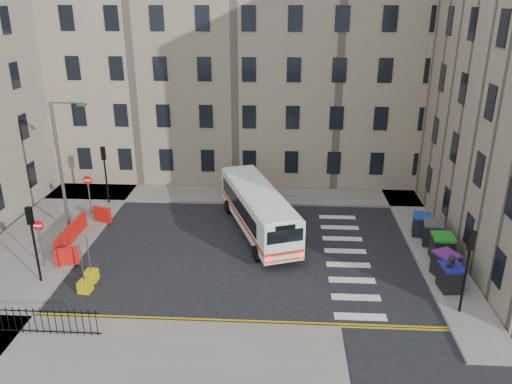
# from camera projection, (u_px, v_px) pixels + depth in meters

# --- Properties ---
(ground) EXTENTS (120.00, 120.00, 0.00)m
(ground) POSITION_uv_depth(u_px,v_px,m) (276.00, 253.00, 28.74)
(ground) COLOR black
(ground) RESTS_ON ground
(pavement_north) EXTENTS (36.00, 3.20, 0.15)m
(pavement_north) POSITION_uv_depth(u_px,v_px,m) (198.00, 194.00, 37.03)
(pavement_north) COLOR slate
(pavement_north) RESTS_ON ground
(pavement_east) EXTENTS (2.40, 26.00, 0.15)m
(pavement_east) POSITION_uv_depth(u_px,v_px,m) (418.00, 226.00, 31.95)
(pavement_east) COLOR slate
(pavement_east) RESTS_ON ground
(pavement_west) EXTENTS (6.00, 22.00, 0.15)m
(pavement_west) POSITION_uv_depth(u_px,v_px,m) (47.00, 237.00, 30.39)
(pavement_west) COLOR slate
(pavement_west) RESTS_ON ground
(pavement_sw) EXTENTS (20.00, 6.00, 0.15)m
(pavement_sw) POSITION_uv_depth(u_px,v_px,m) (95.00, 366.00, 19.78)
(pavement_sw) COLOR slate
(pavement_sw) RESTS_ON ground
(terrace_north) EXTENTS (38.30, 10.80, 17.20)m
(terrace_north) POSITION_uv_depth(u_px,v_px,m) (195.00, 65.00, 40.40)
(terrace_north) COLOR gray
(terrace_north) RESTS_ON ground
(traffic_light_east) EXTENTS (0.28, 0.22, 4.10)m
(traffic_light_east) POSITION_uv_depth(u_px,v_px,m) (468.00, 259.00, 22.12)
(traffic_light_east) COLOR black
(traffic_light_east) RESTS_ON pavement_east
(traffic_light_nw) EXTENTS (0.28, 0.22, 4.10)m
(traffic_light_nw) POSITION_uv_depth(u_px,v_px,m) (105.00, 166.00, 34.38)
(traffic_light_nw) COLOR black
(traffic_light_nw) RESTS_ON pavement_west
(traffic_light_sw) EXTENTS (0.28, 0.22, 4.10)m
(traffic_light_sw) POSITION_uv_depth(u_px,v_px,m) (33.00, 233.00, 24.62)
(traffic_light_sw) COLOR black
(traffic_light_sw) RESTS_ON pavement_west
(streetlamp) EXTENTS (0.50, 0.22, 8.14)m
(streetlamp) POSITION_uv_depth(u_px,v_px,m) (60.00, 166.00, 29.72)
(streetlamp) COLOR #595B5E
(streetlamp) RESTS_ON pavement_west
(no_entry_north) EXTENTS (0.60, 0.08, 3.00)m
(no_entry_north) POSITION_uv_depth(u_px,v_px,m) (88.00, 187.00, 32.84)
(no_entry_north) COLOR #595B5E
(no_entry_north) RESTS_ON pavement_west
(no_entry_south) EXTENTS (0.60, 0.08, 3.00)m
(no_entry_south) POSITION_uv_depth(u_px,v_px,m) (39.00, 234.00, 26.33)
(no_entry_south) COLOR #595B5E
(no_entry_south) RESTS_ON pavement_west
(roadworks_barriers) EXTENTS (1.66, 6.26, 1.00)m
(roadworks_barriers) POSITION_uv_depth(u_px,v_px,m) (77.00, 233.00, 29.60)
(roadworks_barriers) COLOR red
(roadworks_barriers) RESTS_ON pavement_west
(iron_railings) EXTENTS (7.80, 0.04, 1.20)m
(iron_railings) POSITION_uv_depth(u_px,v_px,m) (11.00, 320.00, 21.44)
(iron_railings) COLOR black
(iron_railings) RESTS_ON pavement_sw
(bus) EXTENTS (5.51, 10.19, 2.73)m
(bus) POSITION_uv_depth(u_px,v_px,m) (258.00, 208.00, 30.76)
(bus) COLOR white
(bus) RESTS_ON ground
(wheelie_bin_a) EXTENTS (1.14, 1.28, 1.32)m
(wheelie_bin_a) POSITION_uv_depth(u_px,v_px,m) (451.00, 277.00, 24.62)
(wheelie_bin_a) COLOR black
(wheelie_bin_a) RESTS_ON pavement_east
(wheelie_bin_b) EXTENTS (1.44, 1.51, 1.32)m
(wheelie_bin_b) POSITION_uv_depth(u_px,v_px,m) (445.00, 264.00, 25.85)
(wheelie_bin_b) COLOR black
(wheelie_bin_b) RESTS_ON pavement_east
(wheelie_bin_c) EXTENTS (1.21, 1.38, 1.46)m
(wheelie_bin_c) POSITION_uv_depth(u_px,v_px,m) (442.00, 247.00, 27.43)
(wheelie_bin_c) COLOR black
(wheelie_bin_c) RESTS_ON pavement_east
(wheelie_bin_d) EXTENTS (1.38, 1.50, 1.40)m
(wheelie_bin_d) POSITION_uv_depth(u_px,v_px,m) (433.00, 233.00, 29.18)
(wheelie_bin_d) COLOR black
(wheelie_bin_d) RESTS_ON pavement_east
(wheelie_bin_e) EXTENTS (1.25, 1.37, 1.31)m
(wheelie_bin_e) POSITION_uv_depth(u_px,v_px,m) (421.00, 225.00, 30.37)
(wheelie_bin_e) COLOR black
(wheelie_bin_e) RESTS_ON pavement_east
(pedestrian) EXTENTS (0.84, 0.74, 1.93)m
(pedestrian) POSITION_uv_depth(u_px,v_px,m) (449.00, 272.00, 24.49)
(pedestrian) COLOR black
(pedestrian) RESTS_ON pavement_east
(bollard_yellow) EXTENTS (0.65, 0.65, 0.60)m
(bollard_yellow) POSITION_uv_depth(u_px,v_px,m) (85.00, 286.00, 24.81)
(bollard_yellow) COLOR gold
(bollard_yellow) RESTS_ON ground
(bollard_chevron) EXTENTS (0.60, 0.60, 0.60)m
(bollard_chevron) POSITION_uv_depth(u_px,v_px,m) (92.00, 276.00, 25.77)
(bollard_chevron) COLOR #C7B80B
(bollard_chevron) RESTS_ON ground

